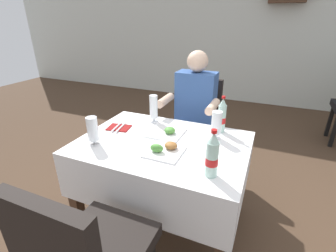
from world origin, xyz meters
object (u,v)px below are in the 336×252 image
object	(u,v)px
beer_glass_left	(93,131)
beer_glass_right	(216,125)
main_dining_table	(163,162)
plate_far_diner	(167,132)
cola_bottle_primary	(222,116)
chair_far_diner_seat	(196,122)
seated_diner_far	(194,111)
beer_glass_middle	(154,109)
plate_near_camera	(164,149)
napkin_cutlery_set	(119,128)
cola_bottle_secondary	(212,156)

from	to	relation	value
beer_glass_left	beer_glass_right	size ratio (longest dim) A/B	0.97
main_dining_table	beer_glass_right	distance (m)	0.47
plate_far_diner	cola_bottle_primary	world-z (taller)	cola_bottle_primary
chair_far_diner_seat	beer_glass_right	bearing A→B (deg)	-61.80
seated_diner_far	beer_glass_middle	world-z (taller)	seated_diner_far
main_dining_table	plate_near_camera	xyz separation A→B (m)	(0.07, -0.12, 0.19)
beer_glass_middle	cola_bottle_primary	xyz separation A→B (m)	(0.55, 0.02, 0.01)
plate_near_camera	beer_glass_left	bearing A→B (deg)	-169.78
plate_far_diner	beer_glass_middle	world-z (taller)	beer_glass_middle
chair_far_diner_seat	napkin_cutlery_set	size ratio (longest dim) A/B	4.96
plate_near_camera	cola_bottle_secondary	world-z (taller)	cola_bottle_secondary
beer_glass_left	napkin_cutlery_set	xyz separation A→B (m)	(0.01, 0.29, -0.10)
chair_far_diner_seat	beer_glass_right	size ratio (longest dim) A/B	4.78
beer_glass_middle	napkin_cutlery_set	bearing A→B (deg)	-130.56
napkin_cutlery_set	main_dining_table	bearing A→B (deg)	-10.80
cola_bottle_secondary	plate_far_diner	bearing A→B (deg)	137.27
plate_far_diner	beer_glass_middle	bearing A→B (deg)	139.04
main_dining_table	plate_far_diner	xyz separation A→B (m)	(-0.02, 0.14, 0.18)
main_dining_table	cola_bottle_secondary	xyz separation A→B (m)	(0.40, -0.26, 0.29)
plate_near_camera	cola_bottle_secondary	distance (m)	0.37
cola_bottle_primary	cola_bottle_secondary	distance (m)	0.59
chair_far_diner_seat	seated_diner_far	distance (m)	0.19
plate_far_diner	napkin_cutlery_set	world-z (taller)	plate_far_diner
chair_far_diner_seat	cola_bottle_secondary	world-z (taller)	cola_bottle_secondary
plate_far_diner	cola_bottle_primary	xyz separation A→B (m)	(0.36, 0.19, 0.11)
chair_far_diner_seat	plate_far_diner	world-z (taller)	chair_far_diner_seat
plate_near_camera	cola_bottle_primary	size ratio (longest dim) A/B	0.82
main_dining_table	cola_bottle_secondary	world-z (taller)	cola_bottle_secondary
napkin_cutlery_set	seated_diner_far	bearing A→B (deg)	56.38
plate_far_diner	beer_glass_left	distance (m)	0.53
seated_diner_far	plate_far_diner	world-z (taller)	seated_diner_far
seated_diner_far	cola_bottle_primary	size ratio (longest dim) A/B	4.52
cola_bottle_secondary	seated_diner_far	bearing A→B (deg)	112.60
beer_glass_left	cola_bottle_primary	world-z (taller)	cola_bottle_primary
plate_near_camera	beer_glass_middle	bearing A→B (deg)	123.55
beer_glass_right	cola_bottle_secondary	distance (m)	0.47
beer_glass_middle	cola_bottle_secondary	world-z (taller)	cola_bottle_secondary
chair_far_diner_seat	beer_glass_left	world-z (taller)	chair_far_diner_seat
main_dining_table	beer_glass_right	world-z (taller)	beer_glass_right
seated_diner_far	cola_bottle_primary	world-z (taller)	seated_diner_far
chair_far_diner_seat	cola_bottle_secondary	xyz separation A→B (m)	(0.40, -1.07, 0.29)
napkin_cutlery_set	chair_far_diner_seat	bearing A→B (deg)	60.85
beer_glass_right	napkin_cutlery_set	world-z (taller)	beer_glass_right
seated_diner_far	beer_glass_middle	xyz separation A→B (m)	(-0.22, -0.40, 0.13)
seated_diner_far	cola_bottle_primary	distance (m)	0.52
main_dining_table	chair_far_diner_seat	distance (m)	0.81
plate_far_diner	beer_glass_right	size ratio (longest dim) A/B	1.25
beer_glass_left	cola_bottle_primary	distance (m)	0.93
beer_glass_middle	beer_glass_right	xyz separation A→B (m)	(0.54, -0.10, -0.01)
main_dining_table	napkin_cutlery_set	bearing A→B (deg)	169.20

